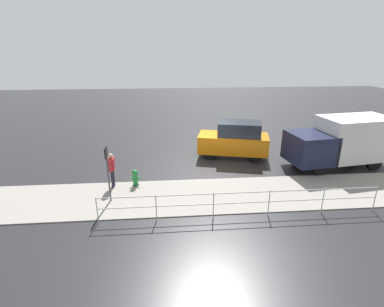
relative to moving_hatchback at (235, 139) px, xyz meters
name	(u,v)px	position (x,y,z in m)	size (l,w,h in m)	color
ground_plane	(210,160)	(1.48, 0.45, -1.03)	(60.00, 60.00, 0.00)	black
kerb_strip	(223,195)	(1.48, 4.65, -1.01)	(24.00, 3.20, 0.04)	gray
moving_hatchback	(235,139)	(0.00, 0.00, 0.00)	(4.19, 2.59, 2.06)	orange
delivery_truck	(342,141)	(-5.25, 1.85, 0.35)	(5.62, 2.83, 2.60)	#191E38
fire_hydrant	(135,178)	(5.32, 3.44, -0.63)	(0.42, 0.31, 0.80)	#197A2D
pedestrian	(112,168)	(6.32, 3.45, -0.07)	(0.24, 0.57, 1.62)	#B2262D
metal_railing	(242,199)	(1.15, 6.39, -0.30)	(10.52, 0.04, 1.05)	#B7BABF
sign_post	(107,166)	(6.22, 4.79, 0.55)	(0.07, 0.44, 2.40)	#4C4C51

